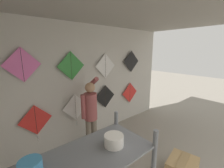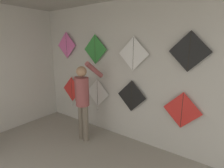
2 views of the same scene
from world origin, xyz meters
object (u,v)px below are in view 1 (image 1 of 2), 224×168
object	(u,v)px
kite_0	(36,121)
kite_2	(105,96)
shopkeeper	(90,111)
kite_6	(105,66)
kite_1	(75,108)
kite_4	(22,65)
kite_5	(71,66)
kite_7	(131,61)
kite_3	(130,93)

from	to	relation	value
kite_0	kite_2	distance (m)	1.77
shopkeeper	kite_6	xyz separation A→B (m)	(0.83, 0.54, 0.86)
kite_2	kite_6	size ratio (longest dim) A/B	1.00
kite_1	kite_4	size ratio (longest dim) A/B	1.22
kite_1	kite_5	distance (m)	1.00
kite_1	kite_7	distance (m)	2.14
kite_2	kite_4	xyz separation A→B (m)	(-1.87, 0.00, 0.98)
kite_1	kite_2	size ratio (longest dim) A/B	1.22
shopkeeper	kite_3	distance (m)	1.87
kite_4	kite_6	distance (m)	1.89
kite_0	shopkeeper	bearing A→B (deg)	-29.64
kite_1	kite_5	bearing A→B (deg)	179.31
kite_0	kite_6	distance (m)	2.03
kite_4	kite_7	bearing A→B (deg)	0.00
kite_0	kite_3	distance (m)	2.74
kite_0	kite_1	bearing A→B (deg)	0.00
kite_7	kite_1	bearing A→B (deg)	-179.98
shopkeeper	kite_0	bearing A→B (deg)	154.80
kite_1	shopkeeper	bearing A→B (deg)	-81.75
kite_2	kite_3	xyz separation A→B (m)	(0.97, 0.00, -0.08)
shopkeeper	kite_7	bearing A→B (deg)	21.07
kite_0	kite_3	size ratio (longest dim) A/B	1.22
shopkeeper	kite_5	world-z (taller)	kite_5
kite_0	kite_6	size ratio (longest dim) A/B	1.22
kite_0	kite_5	xyz separation A→B (m)	(0.83, 0.00, 1.05)
kite_2	kite_7	xyz separation A→B (m)	(1.00, 0.00, 0.90)
kite_2	kite_3	bearing A→B (deg)	0.00
kite_5	shopkeeper	bearing A→B (deg)	-77.27
kite_5	kite_6	size ratio (longest dim) A/B	1.00
kite_0	kite_6	bearing A→B (deg)	0.02
kite_2	kite_4	bearing A→B (deg)	180.00
kite_4	kite_5	bearing A→B (deg)	0.00
kite_0	kite_7	size ratio (longest dim) A/B	1.22
kite_2	kite_6	xyz separation A→B (m)	(0.02, 0.00, 0.83)
kite_2	kite_4	distance (m)	2.11
shopkeeper	kite_1	size ratio (longest dim) A/B	2.14
kite_1	kite_4	distance (m)	1.46
kite_1	kite_6	bearing A→B (deg)	0.03
kite_2	kite_3	world-z (taller)	kite_2
kite_3	kite_6	bearing A→B (deg)	180.00
kite_5	kite_7	bearing A→B (deg)	0.00
kite_0	kite_1	distance (m)	0.87
shopkeeper	kite_4	world-z (taller)	kite_4
kite_3	kite_7	distance (m)	0.97
kite_4	kite_3	bearing A→B (deg)	0.00
kite_1	kite_5	world-z (taller)	kite_5
kite_1	kite_3	world-z (taller)	kite_3
kite_2	kite_4	world-z (taller)	kite_4
kite_1	kite_6	size ratio (longest dim) A/B	1.22
kite_4	kite_0	bearing A→B (deg)	-0.28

